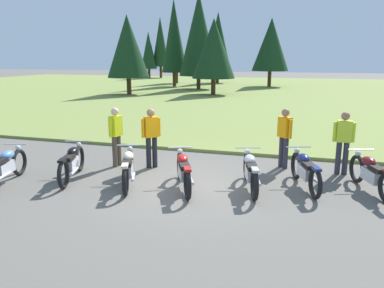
# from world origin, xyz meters

# --- Properties ---
(ground_plane) EXTENTS (140.00, 140.00, 0.00)m
(ground_plane) POSITION_xyz_m (0.00, 0.00, 0.00)
(ground_plane) COLOR #605B54
(grass_moorland) EXTENTS (80.00, 44.00, 0.10)m
(grass_moorland) POSITION_xyz_m (0.00, 25.27, 0.05)
(grass_moorland) COLOR olive
(grass_moorland) RESTS_ON ground
(forest_treeline) EXTENTS (40.18, 26.34, 8.62)m
(forest_treeline) POSITION_xyz_m (-5.50, 29.54, 4.40)
(forest_treeline) COLOR #47331E
(forest_treeline) RESTS_ON ground
(motorcycle_sky_blue) EXTENTS (0.75, 2.06, 0.88)m
(motorcycle_sky_blue) POSITION_xyz_m (-4.24, -1.13, 0.44)
(motorcycle_sky_blue) COLOR black
(motorcycle_sky_blue) RESTS_ON ground
(motorcycle_black) EXTENTS (0.85, 2.03, 0.88)m
(motorcycle_black) POSITION_xyz_m (-2.89, -0.34, 0.44)
(motorcycle_black) COLOR black
(motorcycle_black) RESTS_ON ground
(motorcycle_cream) EXTENTS (0.94, 1.99, 0.88)m
(motorcycle_cream) POSITION_xyz_m (-1.32, -0.35, 0.44)
(motorcycle_cream) COLOR black
(motorcycle_cream) RESTS_ON ground
(motorcycle_red) EXTENTS (1.03, 1.95, 0.88)m
(motorcycle_red) POSITION_xyz_m (0.03, -0.21, 0.44)
(motorcycle_red) COLOR black
(motorcycle_red) RESTS_ON ground
(motorcycle_silver) EXTENTS (0.80, 2.05, 0.88)m
(motorcycle_silver) POSITION_xyz_m (1.55, 0.20, 0.44)
(motorcycle_silver) COLOR black
(motorcycle_silver) RESTS_ON ground
(motorcycle_navy) EXTENTS (0.87, 2.02, 0.88)m
(motorcycle_navy) POSITION_xyz_m (2.77, 0.66, 0.44)
(motorcycle_navy) COLOR black
(motorcycle_navy) RESTS_ON ground
(motorcycle_maroon) EXTENTS (0.89, 2.02, 0.88)m
(motorcycle_maroon) POSITION_xyz_m (4.22, 0.81, 0.44)
(motorcycle_maroon) COLOR black
(motorcycle_maroon) RESTS_ON ground
(rider_near_row_end) EXTENTS (0.28, 0.54, 1.67)m
(rider_near_row_end) POSITION_xyz_m (-2.37, 1.06, 0.95)
(rider_near_row_end) COLOR #4C4233
(rider_near_row_end) RESTS_ON ground
(rider_with_back_turned) EXTENTS (0.55, 0.24, 1.67)m
(rider_with_back_turned) POSITION_xyz_m (3.68, 2.06, 0.95)
(rider_with_back_turned) COLOR #2D2D38
(rider_with_back_turned) RESTS_ON ground
(rider_in_hivis_vest) EXTENTS (0.41, 0.43, 1.67)m
(rider_in_hivis_vest) POSITION_xyz_m (2.17, 2.23, 0.95)
(rider_in_hivis_vest) COLOR #2D2D38
(rider_in_hivis_vest) RESTS_ON ground
(rider_checking_bike) EXTENTS (0.43, 0.40, 1.67)m
(rider_checking_bike) POSITION_xyz_m (-1.36, 1.20, 0.95)
(rider_checking_bike) COLOR black
(rider_checking_bike) RESTS_ON ground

